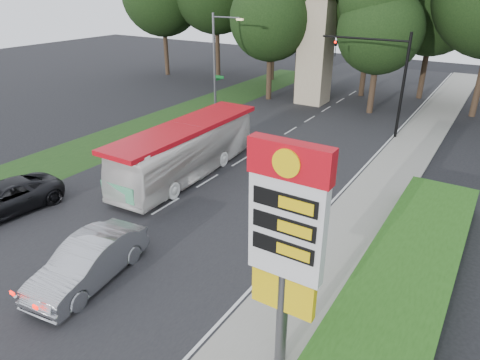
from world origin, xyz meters
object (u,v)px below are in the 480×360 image
Objects in this scene: streetlight_signs at (217,61)px; transit_bus at (187,151)px; sedan_silver at (89,262)px; traffic_signal_mast at (385,70)px; gas_station_pylon at (286,233)px; monument at (316,45)px; suv_charcoal at (4,199)px.

streetlight_signs reaches higher than transit_bus.
sedan_silver is (2.99, -9.48, -0.66)m from transit_bus.
gas_station_pylon is at bearing -80.91° from traffic_signal_mast.
streetlight_signs is at bearing 128.96° from gas_station_pylon.
monument is at bearing 111.80° from gas_station_pylon.
traffic_signal_mast is at bearing 99.09° from gas_station_pylon.
monument is 2.00× the size of sedan_silver.
streetlight_signs is 1.50× the size of suv_charcoal.
transit_bus is at bearing 139.48° from gas_station_pylon.
monument is (-11.20, 28.01, 0.66)m from gas_station_pylon.
transit_bus is at bearing -119.13° from traffic_signal_mast.
transit_bus is 2.12× the size of sedan_silver.
gas_station_pylon is at bearing -68.20° from monument.
transit_bus reaches higher than suv_charcoal.
suv_charcoal is at bearing -87.34° from streetlight_signs.
sedan_silver is at bearing -82.96° from monument.
suv_charcoal is at bearing -98.63° from monument.
gas_station_pylon is at bearing 2.72° from suv_charcoal.
sedan_silver is (-7.70, -0.34, -3.62)m from gas_station_pylon.
gas_station_pylon reaches higher than sedan_silver.
streetlight_signs is at bearing 99.01° from suv_charcoal.
suv_charcoal is at bearing 162.32° from sedan_silver.
transit_bus is 9.41m from suv_charcoal.
transit_bus is at bearing 99.64° from sedan_silver.
sedan_silver is at bearing -177.45° from gas_station_pylon.
traffic_signal_mast is 12.83m from streetlight_signs.
transit_bus is at bearing -88.45° from monument.
transit_bus is (5.50, -10.88, -2.95)m from streetlight_signs.
sedan_silver is at bearing -67.37° from streetlight_signs.
streetlight_signs reaches higher than sedan_silver.
sedan_silver is at bearing -3.46° from suv_charcoal.
gas_station_pylon reaches higher than suv_charcoal.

